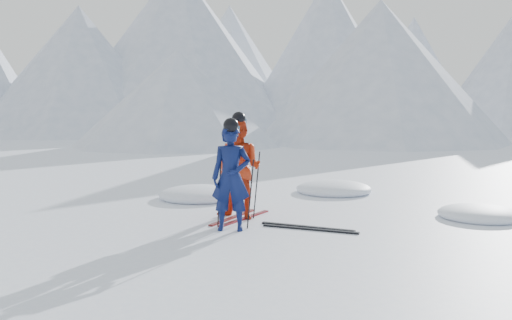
% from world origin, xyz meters
% --- Properties ---
extents(ground, '(160.00, 160.00, 0.00)m').
position_xyz_m(ground, '(0.00, 0.00, 0.00)').
color(ground, white).
rests_on(ground, ground).
extents(skier_blue, '(0.77, 0.63, 1.81)m').
position_xyz_m(skier_blue, '(-1.61, -0.73, 0.90)').
color(skier_blue, '#0B1546').
rests_on(skier_blue, ground).
extents(skier_red, '(0.99, 0.80, 1.91)m').
position_xyz_m(skier_red, '(-1.91, 0.24, 0.96)').
color(skier_red, red).
rests_on(skier_red, ground).
extents(pole_blue_left, '(0.12, 0.08, 1.20)m').
position_xyz_m(pole_blue_left, '(-1.91, -0.58, 0.60)').
color(pole_blue_left, black).
rests_on(pole_blue_left, ground).
extents(pole_blue_right, '(0.12, 0.07, 1.20)m').
position_xyz_m(pole_blue_right, '(-1.36, -0.48, 0.60)').
color(pole_blue_right, black).
rests_on(pole_blue_right, ground).
extents(pole_red_left, '(0.13, 0.10, 1.27)m').
position_xyz_m(pole_red_left, '(-2.21, 0.49, 0.64)').
color(pole_red_left, black).
rests_on(pole_red_left, ground).
extents(pole_red_right, '(0.13, 0.09, 1.27)m').
position_xyz_m(pole_red_right, '(-1.61, 0.39, 0.64)').
color(pole_red_right, black).
rests_on(pole_red_right, ground).
extents(ski_worn_left, '(0.18, 1.70, 0.03)m').
position_xyz_m(ski_worn_left, '(-2.03, 0.24, 0.01)').
color(ski_worn_left, black).
rests_on(ski_worn_left, ground).
extents(ski_worn_right, '(0.29, 1.70, 0.03)m').
position_xyz_m(ski_worn_right, '(-1.79, 0.24, 0.01)').
color(ski_worn_right, black).
rests_on(ski_worn_right, ground).
extents(ski_loose_a, '(1.70, 0.14, 0.03)m').
position_xyz_m(ski_loose_a, '(-0.47, -0.04, 0.01)').
color(ski_loose_a, black).
rests_on(ski_loose_a, ground).
extents(ski_loose_b, '(1.70, 0.10, 0.03)m').
position_xyz_m(ski_loose_b, '(-0.37, -0.19, 0.01)').
color(ski_loose_b, black).
rests_on(ski_loose_b, ground).
extents(snow_lumps, '(7.75, 3.99, 0.41)m').
position_xyz_m(snow_lumps, '(-1.40, 2.83, 0.00)').
color(snow_lumps, white).
rests_on(snow_lumps, ground).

